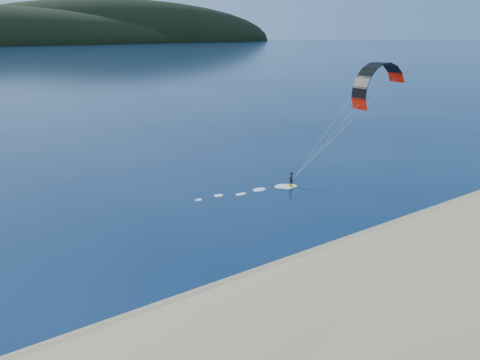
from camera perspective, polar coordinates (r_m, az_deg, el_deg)
name	(u,v)px	position (r m, az deg, el deg)	size (l,w,h in m)	color
ground	(314,310)	(27.27, 9.56, -16.28)	(1800.00, 1800.00, 0.00)	#071D3A
wet_sand	(268,276)	(30.09, 3.60, -12.29)	(220.00, 2.50, 0.10)	#907C54
kitesurfer_near	(371,98)	(46.24, 16.63, 10.14)	(20.99, 7.40, 13.03)	gold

